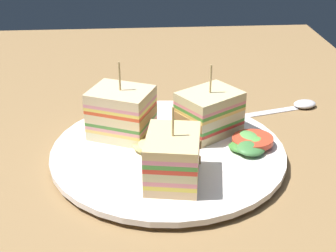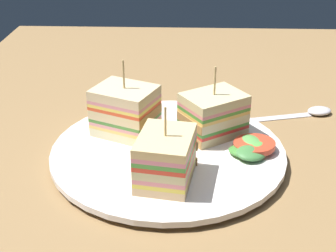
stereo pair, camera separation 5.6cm
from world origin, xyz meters
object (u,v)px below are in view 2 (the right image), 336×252
plate (168,152)px  sandwich_wedge_0 (168,158)px  sandwich_wedge_1 (213,115)px  spoon (306,113)px  sandwich_wedge_2 (126,111)px  chip_pile (159,143)px

plate → sandwich_wedge_0: 7.36cm
sandwich_wedge_1 → spoon: (-8.48, 13.65, -3.56)cm
sandwich_wedge_2 → spoon: bearing=42.8°
plate → sandwich_wedge_0: sandwich_wedge_0 is taller
sandwich_wedge_0 → sandwich_wedge_2: sandwich_wedge_2 is taller
plate → sandwich_wedge_0: (6.65, 0.24, 3.16)cm
chip_pile → sandwich_wedge_2: bearing=-137.6°
plate → spoon: size_ratio=1.91×
sandwich_wedge_0 → spoon: sandwich_wedge_0 is taller
sandwich_wedge_0 → chip_pile: (-5.77, -1.30, -1.48)cm
sandwich_wedge_2 → chip_pile: 6.69cm
plate → chip_pile: 2.17cm
sandwich_wedge_0 → chip_pile: sandwich_wedge_0 is taller
sandwich_wedge_1 → sandwich_wedge_2: (0.01, -10.79, 0.33)cm
chip_pile → sandwich_wedge_0: bearing=12.7°
spoon → sandwich_wedge_0: bearing=-149.2°
sandwich_wedge_0 → spoon: size_ratio=0.59×
spoon → chip_pile: bearing=-161.2°
sandwich_wedge_1 → chip_pile: bearing=2.7°
plate → sandwich_wedge_2: size_ratio=2.89×
sandwich_wedge_1 → spoon: size_ratio=0.62×
sandwich_wedge_2 → chip_pile: bearing=-23.9°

